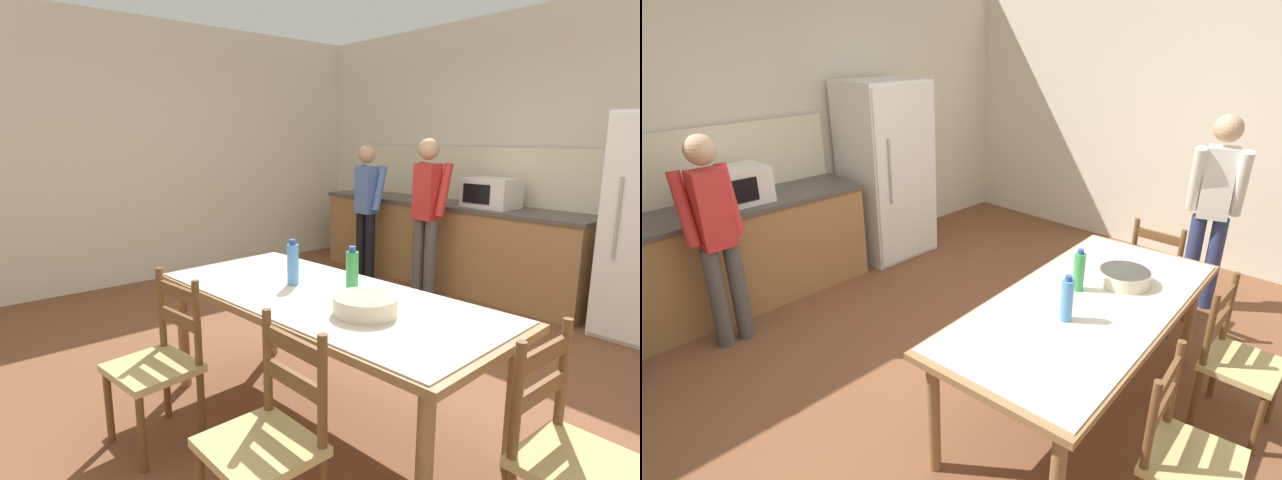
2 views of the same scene
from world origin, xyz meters
TOP-DOWN VIEW (x-y plane):
  - ground_plane at (0.00, 0.00)m, footprint 8.32×8.32m
  - wall_back at (0.00, 2.66)m, footprint 6.52×0.12m
  - wall_right at (3.26, 0.00)m, footprint 0.12×5.20m
  - kitchen_counter at (-0.98, 2.23)m, footprint 3.26×0.66m
  - counter_splashback at (-0.98, 2.54)m, footprint 3.22×0.03m
  - refrigerator at (1.15, 2.19)m, footprint 0.79×0.73m
  - microwave at (-0.42, 2.21)m, footprint 0.50×0.39m
  - dining_table at (0.35, -0.67)m, footprint 2.14×1.07m
  - bottle_near_centre at (0.09, -0.69)m, footprint 0.07×0.07m
  - bottle_off_centre at (0.44, -0.55)m, footprint 0.07×0.07m
  - serving_bowl at (0.72, -0.72)m, footprint 0.32×0.32m
  - chair_side_near_right at (0.86, -1.40)m, footprint 0.43×0.41m
  - chair_head_end at (1.68, -0.58)m, footprint 0.40×0.42m
  - chair_side_near_left at (-0.08, -1.46)m, footprint 0.47×0.45m
  - person_at_counter at (-0.82, 1.69)m, footprint 0.41×0.28m
  - person_by_table at (2.23, -0.73)m, footprint 0.36×0.47m

SIDE VIEW (x-z plane):
  - ground_plane at x=0.00m, z-range 0.00..0.00m
  - chair_side_near_right at x=0.86m, z-range -0.01..0.90m
  - chair_head_end at x=1.68m, z-range -0.01..0.90m
  - chair_side_near_left at x=-0.08m, z-range -0.01..0.90m
  - kitchen_counter at x=-0.98m, z-range 0.00..0.92m
  - dining_table at x=0.35m, z-range 0.31..1.08m
  - serving_bowl at x=0.72m, z-range 0.78..0.87m
  - bottle_near_centre at x=0.09m, z-range 0.76..1.03m
  - bottle_off_centre at x=0.44m, z-range 0.76..1.03m
  - person_at_counter at x=-0.82m, z-range 0.10..1.72m
  - refrigerator at x=1.15m, z-range 0.00..1.83m
  - person_by_table at x=2.23m, z-range 0.10..1.77m
  - microwave at x=-0.42m, z-range 0.92..1.22m
  - counter_splashback at x=-0.98m, z-range 0.92..1.52m
  - wall_back at x=0.00m, z-range 0.00..2.90m
  - wall_right at x=3.26m, z-range 0.00..2.90m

